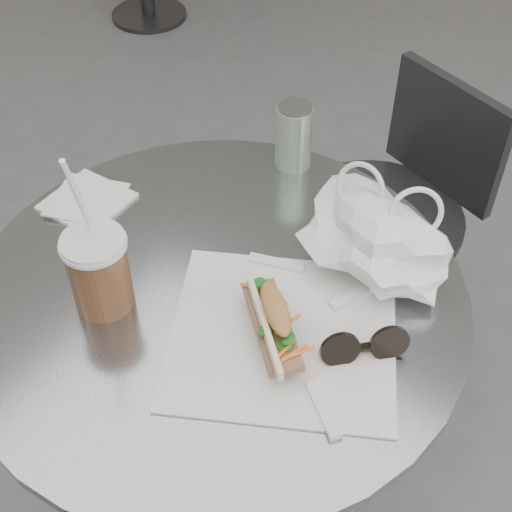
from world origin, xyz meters
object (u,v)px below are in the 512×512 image
Objects in this scene: iced_coffee at (99,270)px; cafe_table at (222,393)px; chair_far at (383,250)px; banh_mi at (273,322)px; drink_can at (294,136)px; sunglasses at (364,347)px.

cafe_table is at bearing 44.31° from iced_coffee.
banh_mi is at bearing 118.34° from chair_far.
cafe_table is 0.63m from chair_far.
iced_coffee is at bearing -94.29° from drink_can.
chair_far is at bearing 74.89° from drink_can.
drink_can is at bearing 91.91° from chair_far.
drink_can reaches higher than sunglasses.
iced_coffee reaches higher than sunglasses.
sunglasses reaches higher than chair_far.
drink_can reaches higher than banh_mi.
iced_coffee reaches higher than chair_far.
cafe_table is 3.77× the size of banh_mi.
drink_can is at bearing 104.71° from cafe_table.
chair_far is 3.67× the size of banh_mi.
banh_mi is 0.13m from sunglasses.
drink_can is (-0.32, 0.30, 0.04)m from sunglasses.
cafe_table is at bearing -75.29° from drink_can.
banh_mi is (0.13, -0.63, 0.44)m from chair_far.
sunglasses is (0.25, -0.59, 0.43)m from chair_far.
cafe_table and chair_far have the same top height.
banh_mi reaches higher than cafe_table.
banh_mi is at bearing 21.42° from iced_coffee.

